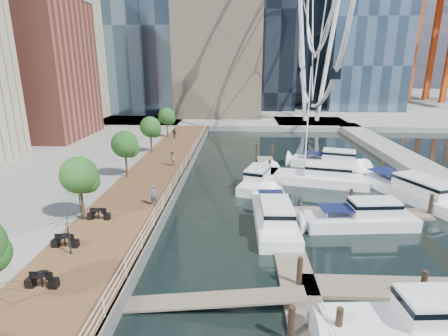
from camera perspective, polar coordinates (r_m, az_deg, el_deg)
ground at (r=21.88m, az=3.13°, el=-15.60°), size 520.00×520.00×0.00m
boardwalk at (r=36.40m, az=-11.37°, el=-1.71°), size 6.00×60.00×1.00m
seawall at (r=35.80m, az=-6.70°, el=-1.80°), size 0.25×60.00×1.00m
land_far at (r=121.08m, az=2.75°, el=11.04°), size 200.00×114.00×1.00m
breakwater at (r=44.98m, az=29.31°, el=-0.06°), size 4.00×60.00×1.00m
pier at (r=72.86m, az=13.97°, el=7.10°), size 14.00×12.00×1.00m
railing at (r=35.51m, az=-6.91°, el=-0.22°), size 0.10×60.00×1.05m
floating_docks at (r=31.72m, az=17.59°, el=-4.91°), size 16.00×34.00×2.60m
street_trees at (r=35.17m, az=-15.90°, el=3.75°), size 2.60×42.60×4.60m
cafe_tables at (r=21.91m, az=-25.93°, el=-13.19°), size 2.50×13.70×0.74m
yacht_foreground at (r=28.34m, az=21.16°, el=-8.94°), size 9.14×3.19×2.15m
pedestrian_near at (r=28.02m, az=-11.36°, el=-4.34°), size 0.72×0.62×1.66m
pedestrian_mid at (r=38.64m, az=-8.49°, el=1.57°), size 0.68×0.85×1.70m
pedestrian_far at (r=53.67m, az=-8.07°, el=5.64°), size 0.94×0.85×1.54m
moored_yachts at (r=34.97m, az=16.06°, el=-3.66°), size 20.19×31.59×11.50m
cafe_seating at (r=21.08m, az=-26.75°, el=-11.70°), size 4.88×15.03×2.72m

